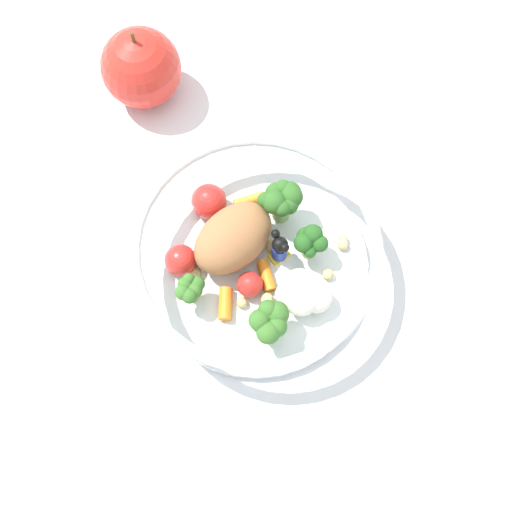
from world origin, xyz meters
name	(u,v)px	position (x,y,z in m)	size (l,w,h in m)	color
ground_plane	(266,252)	(0.00, 0.00, 0.00)	(2.40, 2.40, 0.00)	white
food_container	(255,256)	(0.02, -0.01, 0.03)	(0.22, 0.22, 0.06)	white
loose_apple	(141,68)	(-0.18, -0.12, 0.04)	(0.08, 0.08, 0.09)	red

